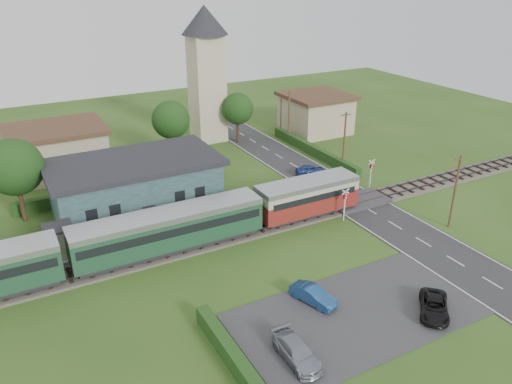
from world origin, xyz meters
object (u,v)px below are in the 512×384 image
car_park_silver (297,352)px  pedestrian_far (85,241)px  house_west (58,150)px  car_park_blue (313,295)px  car_park_dark (434,306)px  train (131,238)px  equipment_hut (60,240)px  pedestrian_near (240,208)px  crossing_signal_near (345,200)px  car_on_road (310,170)px  church_tower (206,65)px  crossing_signal_far (371,170)px  station_building (136,185)px  house_east (316,113)px

car_park_silver → pedestrian_far: bearing=116.0°
house_west → car_park_blue: house_west is taller
car_park_dark → train: bearing=178.3°
equipment_hut → car_park_dark: 29.01m
house_west → pedestrian_far: size_ratio=6.50×
train → pedestrian_near: bearing=12.5°
crossing_signal_near → car_park_silver: size_ratio=0.80×
house_west → car_park_dark: 43.57m
car_on_road → car_park_silver: (-17.49, -24.33, 0.05)m
crossing_signal_near → pedestrian_far: 23.15m
car_park_blue → car_park_silver: (-4.13, -4.27, 0.01)m
car_park_silver → car_park_dark: 10.73m
church_tower → pedestrian_far: (-21.13, -23.16, -8.94)m
car_park_dark → crossing_signal_far: bearing=105.1°
equipment_hut → house_west: size_ratio=0.24×
house_west → crossing_signal_near: house_west is taller
car_on_road → car_park_blue: 24.11m
equipment_hut → car_park_silver: (10.56, -18.97, -1.07)m
equipment_hut → crossing_signal_far: (31.60, -0.81, 0.39)m
station_building → church_tower: size_ratio=0.91×
crossing_signal_far → car_on_road: crossing_signal_far is taller
crossing_signal_near → pedestrian_near: size_ratio=1.98×
church_tower → car_park_blue: 39.58m
equipment_hut → car_park_blue: (14.68, -14.70, -1.08)m
crossing_signal_near → car_park_silver: bearing=-136.0°
train → house_east: (32.99, 22.00, 0.62)m
car_on_road → pedestrian_far: bearing=119.9°
crossing_signal_near → car_park_blue: size_ratio=0.92×
station_building → house_west: size_ratio=1.48×
crossing_signal_far → pedestrian_near: 15.70m
pedestrian_near → church_tower: bearing=-105.6°
car_on_road → house_west: bearing=77.6°
car_park_silver → crossing_signal_far: bearing=41.7°
house_west → car_park_dark: house_west is taller
church_tower → house_east: church_tower is taller
church_tower → car_park_silver: 44.62m
church_tower → car_on_road: bearing=-73.8°
church_tower → crossing_signal_near: (1.40, -28.41, -8.08)m
house_west → pedestrian_far: 20.24m
equipment_hut → pedestrian_far: (1.87, -0.36, -0.47)m
car_on_road → car_park_silver: car_park_silver is taller
pedestrian_far → car_park_dark: bearing=-145.8°
church_tower → car_on_road: (5.05, -17.44, -9.60)m
house_west → crossing_signal_near: 33.22m
house_west → crossing_signal_far: house_west is taller
house_west → crossing_signal_near: size_ratio=3.30×
car_park_silver → pedestrian_far: (-8.69, 18.61, 0.61)m
car_on_road → equipment_hut: bearing=118.4°
house_west → car_on_road: 28.99m
crossing_signal_far → crossing_signal_near: bearing=-146.3°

